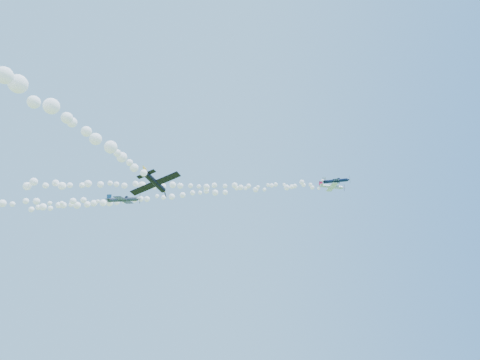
{
  "coord_description": "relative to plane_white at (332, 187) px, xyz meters",
  "views": [
    {
      "loc": [
        -3.41,
        -78.48,
        21.55
      ],
      "look_at": [
        3.51,
        -3.36,
        47.6
      ],
      "focal_mm": 30.0,
      "sensor_mm": 36.0,
      "label": 1
    }
  ],
  "objects": [
    {
      "name": "plane_white",
      "position": [
        0.0,
        0.0,
        0.0
      ],
      "size": [
        6.28,
        6.6,
        2.4
      ],
      "rotation": [
        -0.01,
        0.08,
        -0.04
      ],
      "color": "white"
    },
    {
      "name": "smoke_trail_white",
      "position": [
        -36.92,
        1.43,
        -0.29
      ],
      "size": [
        70.08,
        4.93,
        2.72
      ],
      "primitive_type": null,
      "color": "white"
    },
    {
      "name": "plane_navy",
      "position": [
        0.07,
        -3.19,
        0.38
      ],
      "size": [
        6.32,
        6.63,
        1.89
      ],
      "rotation": [
        0.16,
        -0.01,
        -0.37
      ],
      "color": "#0B1533"
    },
    {
      "name": "smoke_trail_navy",
      "position": [
        -41.3,
        12.96,
        0.17
      ],
      "size": [
        79.36,
        32.41,
        2.56
      ],
      "primitive_type": null,
      "color": "white"
    },
    {
      "name": "plane_grey",
      "position": [
        -47.61,
        -2.19,
        -5.1
      ],
      "size": [
        7.72,
        8.15,
        2.18
      ],
      "rotation": [
        0.09,
        -0.02,
        -0.17
      ],
      "color": "#353B4D"
    },
    {
      "name": "plane_black",
      "position": [
        -37.48,
        -30.02,
        -10.29
      ],
      "size": [
        7.52,
        7.3,
        3.09
      ],
      "rotation": [
        -0.35,
        0.09,
        1.25
      ],
      "color": "black"
    }
  ]
}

